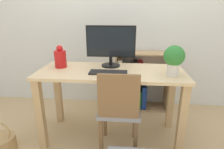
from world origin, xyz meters
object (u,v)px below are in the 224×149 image
Objects in this scene: keyboard at (108,72)px; chair at (119,109)px; basket at (2,143)px; bookshelf at (135,84)px; monitor at (111,44)px; vase at (60,58)px; potted_plant at (174,58)px.

chair reaches higher than keyboard.
bookshelf is at bearing 37.97° from basket.
monitor is at bearing -118.20° from bookshelf.
monitor is 2.20× the size of vase.
potted_plant is 1.04m from bookshelf.
monitor is at bearing 97.22° from chair.
vase is at bearing -169.66° from monitor.
monitor reaches higher than basket.
monitor reaches higher than potted_plant.
potted_plant is at bearing -69.09° from bookshelf.
keyboard is 0.36m from chair.
potted_plant is (1.12, -0.17, 0.06)m from vase.
vase reaches higher than bookshelf.
monitor is 0.55m from vase.
monitor is 0.63× the size of bookshelf.
basket is (-1.16, -0.12, -0.38)m from chair.
monitor reaches higher than chair.
chair reaches higher than basket.
bookshelf is at bearing 70.03° from keyboard.
bookshelf is at bearing 37.98° from vase.
monitor reaches higher than keyboard.
chair is 0.94m from bookshelf.
vase is 0.71× the size of basket.
keyboard is at bearing -16.99° from vase.
vase is at bearing 37.95° from basket.
basket is (-1.64, -0.23, -0.85)m from potted_plant.
vase is 1.14m from potted_plant.
chair is at bearing -166.74° from potted_plant.
keyboard is 1.28m from basket.
monitor is at bearing 25.71° from basket.
bookshelf reaches higher than keyboard.
bookshelf is (0.81, 0.63, -0.52)m from vase.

